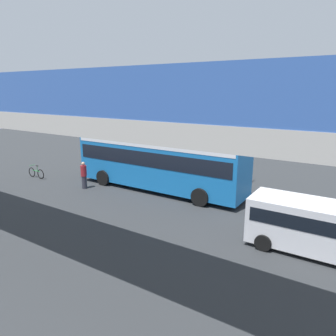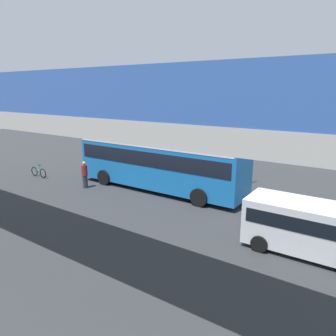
{
  "view_description": "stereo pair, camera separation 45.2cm",
  "coord_description": "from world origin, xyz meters",
  "px_view_note": "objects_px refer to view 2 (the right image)",
  "views": [
    {
      "loc": [
        -12.2,
        16.21,
        6.31
      ],
      "look_at": [
        -1.88,
        0.26,
        1.6
      ],
      "focal_mm": 33.71,
      "sensor_mm": 36.0,
      "label": 1
    },
    {
      "loc": [
        -12.58,
        15.96,
        6.31
      ],
      "look_at": [
        -1.88,
        0.26,
        1.6
      ],
      "focal_mm": 33.71,
      "sensor_mm": 36.0,
      "label": 2
    }
  ],
  "objects_px": {
    "pedestrian": "(85,175)",
    "traffic_sign": "(249,157)",
    "city_bus": "(159,161)",
    "parked_van": "(309,225)",
    "bicycle_green": "(39,172)"
  },
  "relations": [
    {
      "from": "parked_van",
      "to": "pedestrian",
      "type": "relative_size",
      "value": 2.68
    },
    {
      "from": "city_bus",
      "to": "parked_van",
      "type": "distance_m",
      "value": 10.33
    },
    {
      "from": "city_bus",
      "to": "traffic_sign",
      "type": "height_order",
      "value": "city_bus"
    },
    {
      "from": "traffic_sign",
      "to": "pedestrian",
      "type": "bearing_deg",
      "value": 38.38
    },
    {
      "from": "bicycle_green",
      "to": "pedestrian",
      "type": "relative_size",
      "value": 0.99
    },
    {
      "from": "parked_van",
      "to": "traffic_sign",
      "type": "xyz_separation_m",
      "value": [
        5.31,
        -7.73,
        0.71
      ]
    },
    {
      "from": "city_bus",
      "to": "bicycle_green",
      "type": "bearing_deg",
      "value": 16.19
    },
    {
      "from": "parked_van",
      "to": "city_bus",
      "type": "bearing_deg",
      "value": -19.35
    },
    {
      "from": "city_bus",
      "to": "traffic_sign",
      "type": "xyz_separation_m",
      "value": [
        -4.42,
        -4.32,
        0.01
      ]
    },
    {
      "from": "parked_van",
      "to": "bicycle_green",
      "type": "distance_m",
      "value": 18.87
    },
    {
      "from": "pedestrian",
      "to": "traffic_sign",
      "type": "xyz_separation_m",
      "value": [
        -8.61,
        -6.82,
        1.0
      ]
    },
    {
      "from": "bicycle_green",
      "to": "traffic_sign",
      "type": "bearing_deg",
      "value": -152.77
    },
    {
      "from": "pedestrian",
      "to": "traffic_sign",
      "type": "distance_m",
      "value": 11.04
    },
    {
      "from": "parked_van",
      "to": "traffic_sign",
      "type": "height_order",
      "value": "traffic_sign"
    },
    {
      "from": "city_bus",
      "to": "traffic_sign",
      "type": "distance_m",
      "value": 6.18
    }
  ]
}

